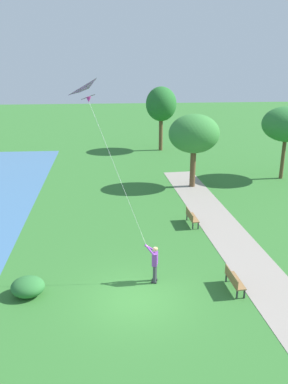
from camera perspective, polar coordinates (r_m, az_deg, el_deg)
The scene contains 10 objects.
ground_plane at distance 18.11m, azimuth -1.09°, elevation -14.33°, with size 120.00×120.00×0.00m, color #33702D.
walkway_path at distance 20.84m, azimuth 14.93°, elevation -10.11°, with size 2.40×32.00×0.02m, color gray.
person_kite_flyer at distance 18.72m, azimuth 1.43°, elevation -9.35°, with size 0.63×0.51×1.83m.
flying_kite at distance 16.97m, azimuth -6.42°, elevation 13.36°, with size 2.52×1.88×6.93m.
park_bench_near_walkway at distance 18.80m, azimuth 12.11°, elevation -11.56°, with size 0.56×1.53×0.88m.
park_bench_far_walkway at distance 24.72m, azimuth 6.46°, elevation -3.34°, with size 0.56×1.53×0.88m.
tree_lakeside_far at distance 30.45m, azimuth 6.83°, elevation 7.81°, with size 3.67×3.06×5.38m.
tree_treeline_right at distance 41.24m, azimuth 2.35°, elevation 11.82°, with size 2.95×3.28×6.19m.
tree_treeline_left at distance 33.89m, azimuth 18.83°, elevation 8.69°, with size 3.72×3.75×5.62m.
lakeside_shrub at distance 18.77m, azimuth -15.52°, elevation -12.31°, with size 1.42×1.29×0.81m, color #2D7033.
Camera 1 is at (-0.79, -14.99, 10.12)m, focal length 39.24 mm.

